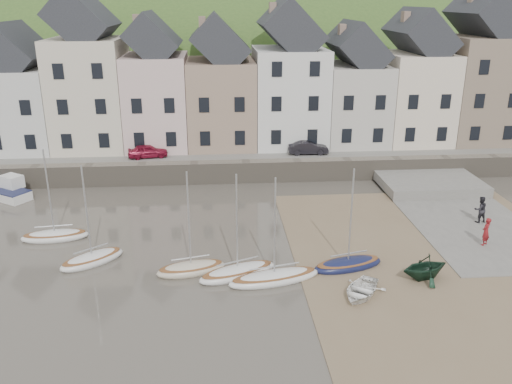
{
  "coord_description": "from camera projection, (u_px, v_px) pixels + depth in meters",
  "views": [
    {
      "loc": [
        -2.53,
        -26.5,
        14.86
      ],
      "look_at": [
        0.0,
        6.0,
        3.0
      ],
      "focal_mm": 37.49,
      "sensor_mm": 36.0,
      "label": 1
    }
  ],
  "objects": [
    {
      "name": "ground",
      "position": [
        264.0,
        278.0,
        30.09
      ],
      "size": [
        160.0,
        160.0,
        0.0
      ],
      "primitive_type": "plane",
      "color": "#433D35",
      "rests_on": "ground"
    },
    {
      "name": "quay_land",
      "position": [
        238.0,
        132.0,
        59.82
      ],
      "size": [
        90.0,
        30.0,
        1.5
      ],
      "primitive_type": "cube",
      "color": "#395923",
      "rests_on": "ground"
    },
    {
      "name": "quay_street",
      "position": [
        244.0,
        153.0,
        48.77
      ],
      "size": [
        70.0,
        7.0,
        0.1
      ],
      "primitive_type": "cube",
      "color": "slate",
      "rests_on": "quay_land"
    },
    {
      "name": "seawall",
      "position": [
        246.0,
        171.0,
        45.71
      ],
      "size": [
        70.0,
        1.2,
        1.8
      ],
      "primitive_type": "cube",
      "color": "slate",
      "rests_on": "ground"
    },
    {
      "name": "beach",
      "position": [
        453.0,
        270.0,
        30.89
      ],
      "size": [
        18.0,
        26.0,
        0.06
      ],
      "primitive_type": "cube",
      "color": "#756147",
      "rests_on": "ground"
    },
    {
      "name": "slipway",
      "position": [
        460.0,
        215.0,
        38.66
      ],
      "size": [
        8.0,
        18.0,
        0.12
      ],
      "primitive_type": "cube",
      "color": "slate",
      "rests_on": "ground"
    },
    {
      "name": "hillside",
      "position": [
        203.0,
        200.0,
        92.09
      ],
      "size": [
        134.4,
        84.0,
        84.0
      ],
      "color": "#395923",
      "rests_on": "ground"
    },
    {
      "name": "townhouse_terrace",
      "position": [
        260.0,
        83.0,
        50.2
      ],
      "size": [
        61.05,
        8.0,
        13.93
      ],
      "color": "white",
      "rests_on": "quay_land"
    },
    {
      "name": "sailboat_0",
      "position": [
        55.0,
        236.0,
        34.86
      ],
      "size": [
        4.41,
        1.98,
        6.32
      ],
      "color": "white",
      "rests_on": "ground"
    },
    {
      "name": "sailboat_1",
      "position": [
        92.0,
        259.0,
        31.74
      ],
      "size": [
        4.06,
        3.57,
        6.32
      ],
      "color": "white",
      "rests_on": "ground"
    },
    {
      "name": "sailboat_2",
      "position": [
        191.0,
        268.0,
        30.64
      ],
      "size": [
        4.24,
        2.4,
        6.32
      ],
      "color": "beige",
      "rests_on": "ground"
    },
    {
      "name": "sailboat_3",
      "position": [
        238.0,
        272.0,
        30.24
      ],
      "size": [
        4.9,
        3.18,
        6.32
      ],
      "color": "white",
      "rests_on": "ground"
    },
    {
      "name": "sailboat_4",
      "position": [
        274.0,
        277.0,
        29.66
      ],
      "size": [
        5.49,
        2.68,
        6.32
      ],
      "color": "white",
      "rests_on": "ground"
    },
    {
      "name": "sailboat_5",
      "position": [
        348.0,
        264.0,
        31.12
      ],
      "size": [
        4.55,
        2.54,
        6.32
      ],
      "color": "#14193F",
      "rests_on": "ground"
    },
    {
      "name": "motorboat_2",
      "position": [
        6.0,
        190.0,
        42.13
      ],
      "size": [
        4.78,
        4.01,
        1.7
      ],
      "color": "white",
      "rests_on": "ground"
    },
    {
      "name": "rowboat_white",
      "position": [
        361.0,
        290.0,
        28.14
      ],
      "size": [
        3.51,
        3.72,
        0.63
      ],
      "primitive_type": "imported",
      "rotation": [
        0.0,
        0.0,
        -0.62
      ],
      "color": "white",
      "rests_on": "beach"
    },
    {
      "name": "rowboat_green",
      "position": [
        425.0,
        267.0,
        29.71
      ],
      "size": [
        3.34,
        3.07,
        1.47
      ],
      "primitive_type": "imported",
      "rotation": [
        0.0,
        0.0,
        -1.3
      ],
      "color": "#163222",
      "rests_on": "beach"
    },
    {
      "name": "person_red",
      "position": [
        486.0,
        232.0,
        33.58
      ],
      "size": [
        0.8,
        0.75,
        1.83
      ],
      "primitive_type": "imported",
      "rotation": [
        0.0,
        0.0,
        3.78
      ],
      "color": "maroon",
      "rests_on": "slipway"
    },
    {
      "name": "person_dark",
      "position": [
        480.0,
        209.0,
        37.02
      ],
      "size": [
        0.99,
        0.81,
        1.89
      ],
      "primitive_type": "imported",
      "rotation": [
        0.0,
        0.0,
        3.25
      ],
      "color": "#242228",
      "rests_on": "slipway"
    },
    {
      "name": "car_left",
      "position": [
        148.0,
        151.0,
        46.99
      ],
      "size": [
        3.65,
        1.99,
        1.18
      ],
      "primitive_type": "imported",
      "rotation": [
        0.0,
        0.0,
        1.75
      ],
      "color": "maroon",
      "rests_on": "quay_street"
    },
    {
      "name": "car_right",
      "position": [
        308.0,
        148.0,
        48.04
      ],
      "size": [
        3.6,
        1.33,
        1.18
      ],
      "primitive_type": "imported",
      "rotation": [
        0.0,
        0.0,
        1.55
      ],
      "color": "black",
      "rests_on": "quay_street"
    }
  ]
}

